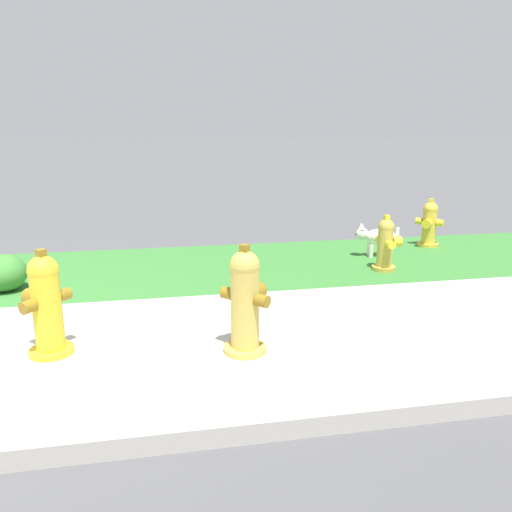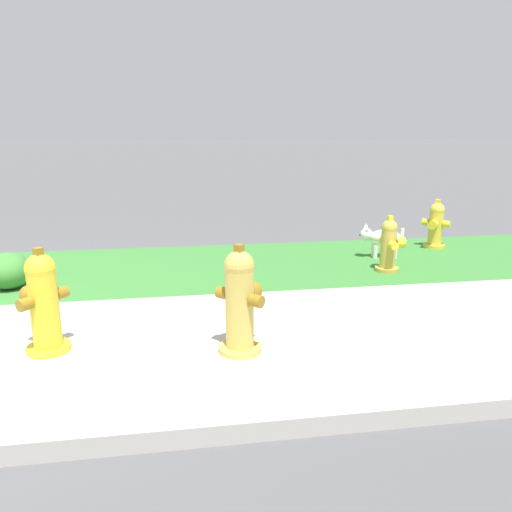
{
  "view_description": "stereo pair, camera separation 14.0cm",
  "coord_description": "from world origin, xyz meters",
  "views": [
    {
      "loc": [
        2.22,
        -3.5,
        1.61
      ],
      "look_at": [
        3.08,
        1.05,
        0.4
      ],
      "focal_mm": 35.0,
      "sensor_mm": 36.0,
      "label": 1
    },
    {
      "loc": [
        2.36,
        -3.52,
        1.61
      ],
      "look_at": [
        3.08,
        1.05,
        0.4
      ],
      "focal_mm": 35.0,
      "sensor_mm": 36.0,
      "label": 2
    }
  ],
  "objects": [
    {
      "name": "small_white_dog",
      "position": [
        4.86,
        2.24,
        0.26
      ],
      "size": [
        0.55,
        0.26,
        0.43
      ],
      "rotation": [
        0.0,
        0.0,
        2.96
      ],
      "color": "silver",
      "rests_on": "ground"
    },
    {
      "name": "fire_hydrant_near_corner",
      "position": [
        2.77,
        -0.18,
        0.39
      ],
      "size": [
        0.35,
        0.35,
        0.81
      ],
      "rotation": [
        0.0,
        0.0,
        5.51
      ],
      "color": "gold",
      "rests_on": "ground"
    },
    {
      "name": "fire_hydrant_across_street",
      "position": [
        1.38,
        0.05,
        0.38
      ],
      "size": [
        0.35,
        0.35,
        0.79
      ],
      "rotation": [
        0.0,
        0.0,
        0.85
      ],
      "color": "yellow",
      "rests_on": "ground"
    },
    {
      "name": "shrub_bush_mid_verge",
      "position": [
        0.63,
        1.66,
        0.19
      ],
      "size": [
        0.44,
        0.44,
        0.37
      ],
      "color": "#3D7F33",
      "rests_on": "ground"
    },
    {
      "name": "fire_hydrant_at_driveway",
      "position": [
        4.7,
        1.65,
        0.3
      ],
      "size": [
        0.32,
        0.35,
        0.64
      ],
      "rotation": [
        0.0,
        0.0,
        4.72
      ],
      "color": "gold",
      "rests_on": "ground"
    },
    {
      "name": "fire_hydrant_far_end",
      "position": [
        5.8,
        2.64,
        0.31
      ],
      "size": [
        0.34,
        0.34,
        0.66
      ],
      "rotation": [
        0.0,
        0.0,
        2.39
      ],
      "color": "gold",
      "rests_on": "ground"
    }
  ]
}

